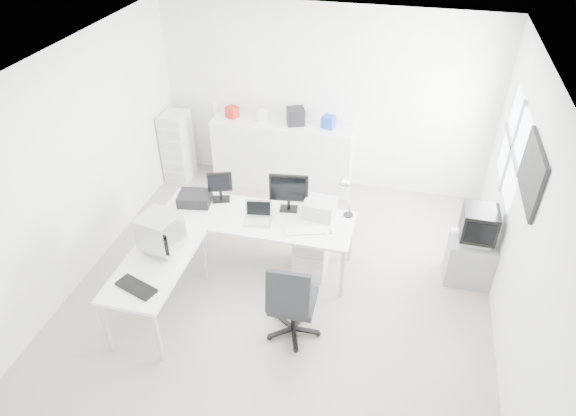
% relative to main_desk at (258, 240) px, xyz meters
% --- Properties ---
extents(floor, '(5.00, 5.00, 0.01)m').
position_rel_main_desk_xyz_m(floor, '(0.42, -0.27, -0.38)').
color(floor, beige).
rests_on(floor, ground).
extents(ceiling, '(5.00, 5.00, 0.01)m').
position_rel_main_desk_xyz_m(ceiling, '(0.42, -0.27, 2.42)').
color(ceiling, white).
rests_on(ceiling, back_wall).
extents(back_wall, '(5.00, 0.02, 2.80)m').
position_rel_main_desk_xyz_m(back_wall, '(0.42, 2.23, 1.02)').
color(back_wall, white).
rests_on(back_wall, floor).
extents(left_wall, '(0.02, 5.00, 2.80)m').
position_rel_main_desk_xyz_m(left_wall, '(-2.08, -0.27, 1.02)').
color(left_wall, white).
rests_on(left_wall, floor).
extents(right_wall, '(0.02, 5.00, 2.80)m').
position_rel_main_desk_xyz_m(right_wall, '(2.92, -0.27, 1.02)').
color(right_wall, white).
rests_on(right_wall, floor).
extents(window, '(0.02, 1.20, 1.10)m').
position_rel_main_desk_xyz_m(window, '(2.90, 0.93, 1.23)').
color(window, white).
rests_on(window, right_wall).
extents(wall_picture, '(0.04, 0.90, 0.60)m').
position_rel_main_desk_xyz_m(wall_picture, '(2.89, -0.17, 1.52)').
color(wall_picture, black).
rests_on(wall_picture, right_wall).
extents(main_desk, '(2.40, 0.80, 0.75)m').
position_rel_main_desk_xyz_m(main_desk, '(0.00, 0.00, 0.00)').
color(main_desk, silver).
rests_on(main_desk, floor).
extents(side_desk, '(0.70, 1.40, 0.75)m').
position_rel_main_desk_xyz_m(side_desk, '(-0.85, -1.10, 0.00)').
color(side_desk, silver).
rests_on(side_desk, floor).
extents(drawer_pedestal, '(0.40, 0.50, 0.60)m').
position_rel_main_desk_xyz_m(drawer_pedestal, '(0.70, 0.05, -0.08)').
color(drawer_pedestal, silver).
rests_on(drawer_pedestal, floor).
extents(inkjet_printer, '(0.45, 0.37, 0.14)m').
position_rel_main_desk_xyz_m(inkjet_printer, '(-0.85, 0.10, 0.45)').
color(inkjet_printer, black).
rests_on(inkjet_printer, main_desk).
extents(lcd_monitor_small, '(0.35, 0.27, 0.39)m').
position_rel_main_desk_xyz_m(lcd_monitor_small, '(-0.55, 0.25, 0.57)').
color(lcd_monitor_small, black).
rests_on(lcd_monitor_small, main_desk).
extents(lcd_monitor_large, '(0.51, 0.26, 0.50)m').
position_rel_main_desk_xyz_m(lcd_monitor_large, '(0.35, 0.25, 0.63)').
color(lcd_monitor_large, black).
rests_on(lcd_monitor_large, main_desk).
extents(laptop, '(0.36, 0.37, 0.21)m').
position_rel_main_desk_xyz_m(laptop, '(0.05, -0.10, 0.48)').
color(laptop, '#B7B7BA').
rests_on(laptop, main_desk).
extents(white_keyboard, '(0.48, 0.29, 0.02)m').
position_rel_main_desk_xyz_m(white_keyboard, '(0.65, -0.15, 0.38)').
color(white_keyboard, silver).
rests_on(white_keyboard, main_desk).
extents(white_mouse, '(0.06, 0.06, 0.06)m').
position_rel_main_desk_xyz_m(white_mouse, '(0.95, -0.10, 0.40)').
color(white_mouse, silver).
rests_on(white_mouse, main_desk).
extents(laser_printer, '(0.40, 0.35, 0.21)m').
position_rel_main_desk_xyz_m(laser_printer, '(0.75, 0.22, 0.48)').
color(laser_printer, '#B2B2B2').
rests_on(laser_printer, main_desk).
extents(desk_lamp, '(0.20, 0.20, 0.53)m').
position_rel_main_desk_xyz_m(desk_lamp, '(1.10, 0.30, 0.64)').
color(desk_lamp, silver).
rests_on(desk_lamp, main_desk).
extents(crt_monitor, '(0.51, 0.51, 0.50)m').
position_rel_main_desk_xyz_m(crt_monitor, '(-0.85, -0.85, 0.63)').
color(crt_monitor, '#B7B7BA').
rests_on(crt_monitor, side_desk).
extents(black_keyboard, '(0.49, 0.32, 0.03)m').
position_rel_main_desk_xyz_m(black_keyboard, '(-0.85, -1.50, 0.39)').
color(black_keyboard, black).
rests_on(black_keyboard, side_desk).
extents(office_chair, '(0.64, 0.64, 1.08)m').
position_rel_main_desk_xyz_m(office_chair, '(0.72, -1.04, 0.16)').
color(office_chair, '#222426').
rests_on(office_chair, floor).
extents(tv_cabinet, '(0.55, 0.45, 0.60)m').
position_rel_main_desk_xyz_m(tv_cabinet, '(2.64, 0.34, -0.07)').
color(tv_cabinet, gray).
rests_on(tv_cabinet, floor).
extents(crt_tv, '(0.50, 0.48, 0.45)m').
position_rel_main_desk_xyz_m(crt_tv, '(2.64, 0.34, 0.45)').
color(crt_tv, black).
rests_on(crt_tv, tv_cabinet).
extents(sideboard, '(2.17, 0.54, 1.08)m').
position_rel_main_desk_xyz_m(sideboard, '(-0.16, 1.97, 0.17)').
color(sideboard, silver).
rests_on(sideboard, floor).
extents(clutter_box_a, '(0.22, 0.21, 0.17)m').
position_rel_main_desk_xyz_m(clutter_box_a, '(-0.96, 1.97, 0.80)').
color(clutter_box_a, red).
rests_on(clutter_box_a, sideboard).
extents(clutter_box_b, '(0.17, 0.15, 0.16)m').
position_rel_main_desk_xyz_m(clutter_box_b, '(-0.46, 1.97, 0.79)').
color(clutter_box_b, silver).
rests_on(clutter_box_b, sideboard).
extents(clutter_box_c, '(0.32, 0.31, 0.25)m').
position_rel_main_desk_xyz_m(clutter_box_c, '(0.04, 1.97, 0.84)').
color(clutter_box_c, black).
rests_on(clutter_box_c, sideboard).
extents(clutter_box_d, '(0.22, 0.20, 0.18)m').
position_rel_main_desk_xyz_m(clutter_box_d, '(0.54, 1.97, 0.80)').
color(clutter_box_d, '#1A3BB9').
rests_on(clutter_box_d, sideboard).
extents(clutter_bottle, '(0.07, 0.07, 0.22)m').
position_rel_main_desk_xyz_m(clutter_bottle, '(-1.26, 2.01, 0.82)').
color(clutter_bottle, silver).
rests_on(clutter_bottle, sideboard).
extents(filing_cabinet, '(0.39, 0.46, 1.12)m').
position_rel_main_desk_xyz_m(filing_cabinet, '(-1.86, 1.78, 0.18)').
color(filing_cabinet, silver).
rests_on(filing_cabinet, floor).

